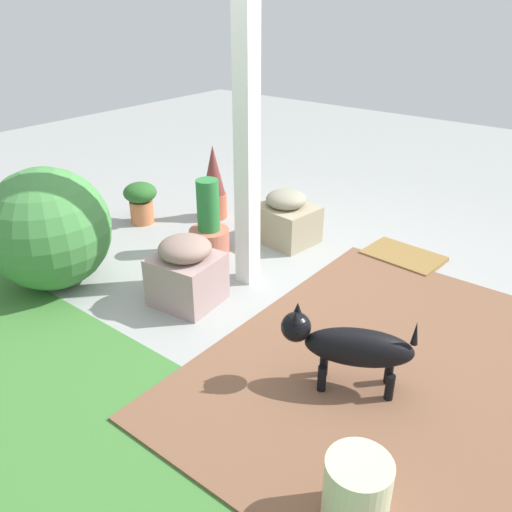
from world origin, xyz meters
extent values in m
plane|color=#999B98|center=(0.00, 0.00, 0.00)|extent=(12.00, 12.00, 0.00)
cube|color=brown|center=(-0.89, 0.30, 0.01)|extent=(1.80, 2.40, 0.02)
cube|color=white|center=(0.36, 0.01, 1.13)|extent=(0.12, 0.12, 2.26)
cube|color=tan|center=(0.53, -0.70, 0.15)|extent=(0.52, 0.44, 0.30)
ellipsoid|color=gray|center=(0.53, -0.70, 0.36)|extent=(0.32, 0.32, 0.15)
cube|color=#A28784|center=(0.48, 0.48, 0.17)|extent=(0.45, 0.43, 0.33)
ellipsoid|color=gray|center=(0.48, 0.48, 0.39)|extent=(0.34, 0.34, 0.15)
sphere|color=#42823F|center=(1.38, 0.88, 0.42)|extent=(0.84, 0.84, 0.84)
cylinder|color=#B55B43|center=(1.33, -0.71, 0.11)|extent=(0.22, 0.22, 0.23)
cone|color=brown|center=(1.33, -0.71, 0.45)|extent=(0.20, 0.20, 0.44)
cylinder|color=#BD664F|center=(0.89, -0.17, 0.09)|extent=(0.32, 0.32, 0.18)
cylinder|color=#2B7737|center=(0.89, -0.17, 0.38)|extent=(0.17, 0.17, 0.41)
cylinder|color=#C46F46|center=(1.75, -0.22, 0.10)|extent=(0.20, 0.20, 0.20)
ellipsoid|color=#295E25|center=(1.75, -0.22, 0.28)|extent=(0.29, 0.29, 0.17)
ellipsoid|color=black|center=(-0.81, 0.56, 0.26)|extent=(0.57, 0.41, 0.20)
sphere|color=black|center=(-0.53, 0.71, 0.34)|extent=(0.15, 0.15, 0.15)
cone|color=black|center=(-0.55, 0.75, 0.43)|extent=(0.05, 0.05, 0.06)
cone|color=black|center=(-0.51, 0.67, 0.43)|extent=(0.05, 0.05, 0.06)
cylinder|color=black|center=(-0.69, 0.70, 0.08)|extent=(0.05, 0.05, 0.16)
cylinder|color=black|center=(-0.63, 0.58, 0.08)|extent=(0.05, 0.05, 0.16)
cylinder|color=black|center=(-0.99, 0.54, 0.08)|extent=(0.05, 0.05, 0.16)
cylinder|color=black|center=(-0.93, 0.43, 0.08)|extent=(0.05, 0.05, 0.16)
cone|color=black|center=(-1.04, 0.45, 0.39)|extent=(0.04, 0.04, 0.13)
cylinder|color=beige|center=(-1.18, 1.24, 0.15)|extent=(0.26, 0.26, 0.31)
cube|color=olive|center=(-0.38, -1.00, 0.01)|extent=(0.60, 0.43, 0.03)
camera|label=1|loc=(-1.72, 2.55, 1.85)|focal=36.76mm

